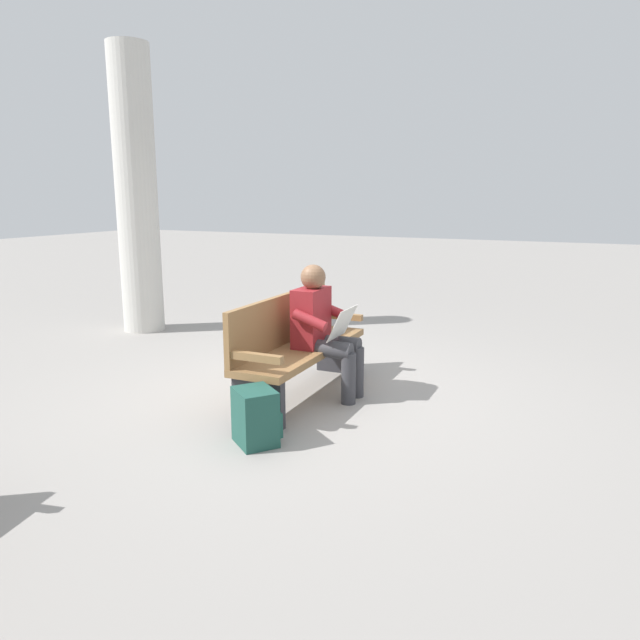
{
  "coord_description": "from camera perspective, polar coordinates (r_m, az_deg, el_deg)",
  "views": [
    {
      "loc": [
        4.56,
        2.31,
        1.77
      ],
      "look_at": [
        -0.03,
        0.15,
        0.7
      ],
      "focal_mm": 33.37,
      "sensor_mm": 36.0,
      "label": 1
    }
  ],
  "objects": [
    {
      "name": "ground_plane",
      "position": [
        5.41,
        -1.6,
        -7.2
      ],
      "size": [
        40.0,
        40.0,
        0.0
      ],
      "primitive_type": "plane",
      "color": "gray"
    },
    {
      "name": "bench_near",
      "position": [
        5.31,
        -2.31,
        -2.4
      ],
      "size": [
        1.81,
        0.51,
        0.9
      ],
      "rotation": [
        0.0,
        0.0,
        0.01
      ],
      "color": "olive",
      "rests_on": "ground"
    },
    {
      "name": "person_seated",
      "position": [
        5.23,
        0.27,
        -0.71
      ],
      "size": [
        0.57,
        0.58,
        1.18
      ],
      "rotation": [
        0.0,
        0.0,
        0.01
      ],
      "color": "maroon",
      "rests_on": "ground"
    },
    {
      "name": "support_pillar",
      "position": [
        8.13,
        -17.19,
        11.6
      ],
      "size": [
        0.53,
        0.53,
        3.6
      ],
      "primitive_type": "cylinder",
      "color": "beige",
      "rests_on": "ground"
    },
    {
      "name": "backpack",
      "position": [
        4.36,
        -6.15,
        -9.23
      ],
      "size": [
        0.4,
        0.41,
        0.41
      ],
      "rotation": [
        0.0,
        0.0,
        0.91
      ],
      "color": "#1E4C42",
      "rests_on": "ground"
    }
  ]
}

